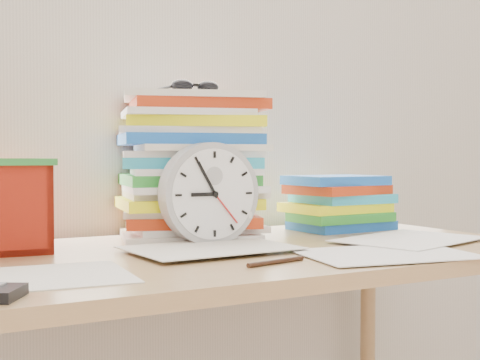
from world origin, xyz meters
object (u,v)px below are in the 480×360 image
desk (219,286)px  book_stack (341,203)px  paper_stack (192,166)px  clock (209,194)px

desk → book_stack: 0.51m
desk → paper_stack: bearing=78.6°
desk → clock: size_ratio=6.24×
clock → book_stack: bearing=11.8°
paper_stack → clock: paper_stack is taller
paper_stack → clock: bearing=-100.1°
book_stack → paper_stack: bearing=172.6°
desk → book_stack: size_ratio=5.02×
clock → book_stack: clock is taller
desk → clock: clock is taller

